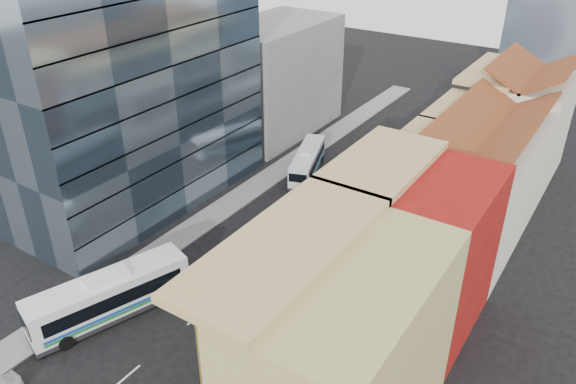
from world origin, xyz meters
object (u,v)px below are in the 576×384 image
Objects in this scene: shophouse_tan at (344,359)px; bus_left_near at (109,295)px; bus_right at (334,246)px; office_tower at (124,56)px; bus_left_far at (307,161)px.

bus_left_near is (-19.50, -0.41, -4.05)m from shophouse_tan.
bus_left_near is 18.50m from bus_right.
office_tower is at bearing -172.39° from bus_right.
bus_left_near is at bearing -120.07° from bus_right.
shophouse_tan is 35.19m from office_tower.
office_tower is (-31.00, 14.00, 9.00)m from shophouse_tan.
shophouse_tan reaches higher than bus_left_near.
bus_right is (11.00, -13.55, 0.42)m from bus_left_far.
bus_left_far is (11.50, 14.02, -13.44)m from office_tower.
shophouse_tan reaches higher than bus_left_far.
bus_left_far is at bearing 124.83° from shophouse_tan.
office_tower is 3.09× the size of bus_left_far.
bus_right is (-8.50, 14.47, -4.03)m from shophouse_tan.
bus_left_near is (11.50, -14.41, -13.05)m from office_tower.
bus_right reaches higher than bus_left_near.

